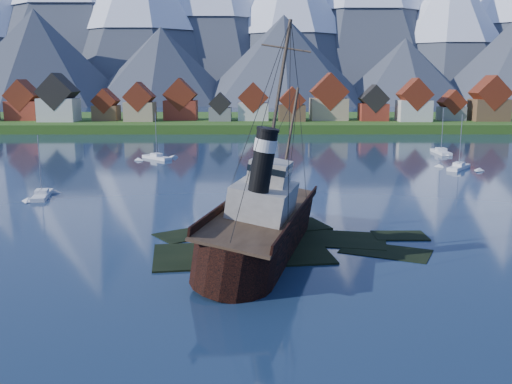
{
  "coord_description": "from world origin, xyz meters",
  "views": [
    {
      "loc": [
        -1.8,
        -58.19,
        17.64
      ],
      "look_at": [
        -1.54,
        6.0,
        5.0
      ],
      "focal_mm": 40.0,
      "sensor_mm": 36.0,
      "label": 1
    }
  ],
  "objects_px": {
    "tugboat_wreck": "(258,221)",
    "sailboat_a": "(42,196)",
    "sailboat_c": "(157,158)",
    "sailboat_d": "(459,168)",
    "sailboat_e": "(441,152)"
  },
  "relations": [
    {
      "from": "sailboat_c",
      "to": "sailboat_e",
      "type": "distance_m",
      "value": 68.5
    },
    {
      "from": "tugboat_wreck",
      "to": "sailboat_c",
      "type": "height_order",
      "value": "tugboat_wreck"
    },
    {
      "from": "sailboat_a",
      "to": "sailboat_c",
      "type": "height_order",
      "value": "sailboat_c"
    },
    {
      "from": "tugboat_wreck",
      "to": "sailboat_e",
      "type": "bearing_deg",
      "value": 74.02
    },
    {
      "from": "tugboat_wreck",
      "to": "sailboat_d",
      "type": "distance_m",
      "value": 68.66
    },
    {
      "from": "tugboat_wreck",
      "to": "sailboat_e",
      "type": "xyz_separation_m",
      "value": [
        45.34,
        79.91,
        -2.84
      ]
    },
    {
      "from": "sailboat_c",
      "to": "sailboat_d",
      "type": "xyz_separation_m",
      "value": [
        63.38,
        -15.22,
        0.02
      ]
    },
    {
      "from": "tugboat_wreck",
      "to": "sailboat_d",
      "type": "xyz_separation_m",
      "value": [
        40.9,
        55.07,
        -2.82
      ]
    },
    {
      "from": "sailboat_e",
      "to": "sailboat_a",
      "type": "bearing_deg",
      "value": -145.45
    },
    {
      "from": "sailboat_a",
      "to": "sailboat_e",
      "type": "distance_m",
      "value": 94.23
    },
    {
      "from": "tugboat_wreck",
      "to": "sailboat_a",
      "type": "distance_m",
      "value": 42.9
    },
    {
      "from": "sailboat_a",
      "to": "sailboat_e",
      "type": "relative_size",
      "value": 0.87
    },
    {
      "from": "tugboat_wreck",
      "to": "sailboat_c",
      "type": "distance_m",
      "value": 73.85
    },
    {
      "from": "sailboat_d",
      "to": "tugboat_wreck",
      "type": "bearing_deg",
      "value": -89.19
    },
    {
      "from": "sailboat_a",
      "to": "sailboat_d",
      "type": "bearing_deg",
      "value": 10.21
    }
  ]
}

